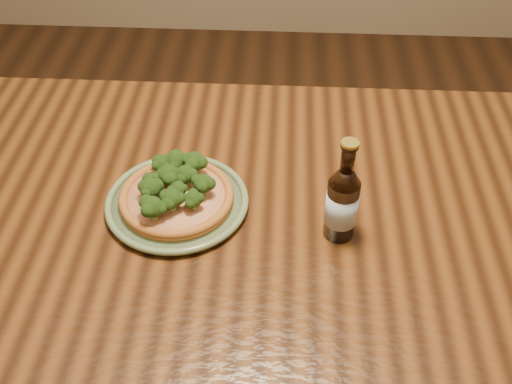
# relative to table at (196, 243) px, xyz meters

# --- Properties ---
(table) EXTENTS (1.60, 0.90, 0.75)m
(table) POSITION_rel_table_xyz_m (0.00, 0.00, 0.00)
(table) COLOR #4B2810
(table) RESTS_ON ground
(plate) EXTENTS (0.28, 0.28, 0.02)m
(plate) POSITION_rel_table_xyz_m (-0.03, 0.01, 0.10)
(plate) COLOR #5C6F4C
(plate) RESTS_ON table
(pizza) EXTENTS (0.22, 0.22, 0.07)m
(pizza) POSITION_rel_table_xyz_m (-0.03, 0.02, 0.13)
(pizza) COLOR #9C5923
(pizza) RESTS_ON plate
(beer_bottle) EXTENTS (0.06, 0.06, 0.21)m
(beer_bottle) POSITION_rel_table_xyz_m (0.28, -0.04, 0.17)
(beer_bottle) COLOR black
(beer_bottle) RESTS_ON table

